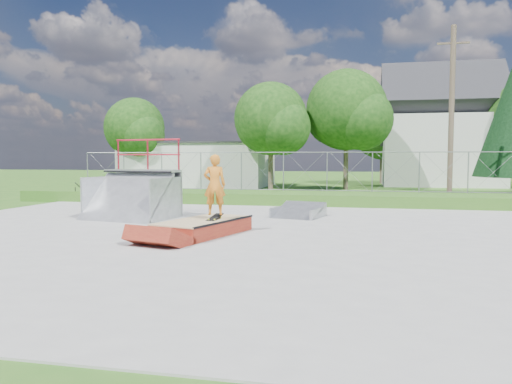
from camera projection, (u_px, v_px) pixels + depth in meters
ground at (219, 237)px, 12.88m from camera, size 120.00×120.00×0.00m
concrete_pad at (219, 236)px, 12.87m from camera, size 20.00×16.00×0.04m
grass_berm at (280, 198)px, 22.12m from camera, size 24.00×3.00×0.50m
grind_box at (203, 228)px, 13.06m from camera, size 2.10×3.09×0.42m
quarter_pipe at (129, 179)px, 16.45m from camera, size 3.01×2.67×2.68m
flat_bank_ramp at (298, 211)px, 16.88m from camera, size 1.85×1.92×0.46m
skateboard at (215, 218)px, 13.15m from camera, size 0.28×0.81×0.13m
skater at (215, 187)px, 13.10m from camera, size 0.66×0.53×1.59m
concrete_stairs at (96, 193)px, 23.12m from camera, size 1.50×1.60×0.80m
chain_link_fence at (283, 171)px, 23.01m from camera, size 20.00×0.06×1.80m
utility_building_flat at (199, 165)px, 35.91m from camera, size 10.00×6.00×3.00m
gable_house at (440, 133)px, 36.06m from camera, size 8.40×6.08×8.94m
utility_pole at (451, 114)px, 22.71m from camera, size 0.24×0.24×8.00m
tree_left_near at (274, 121)px, 30.34m from camera, size 4.76×4.48×6.65m
tree_center at (351, 113)px, 31.26m from camera, size 5.44×5.12×7.60m
tree_left_far at (137, 130)px, 34.44m from camera, size 4.42×4.16×6.18m
tree_back_mid at (385, 137)px, 38.68m from camera, size 4.08×3.84×5.70m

